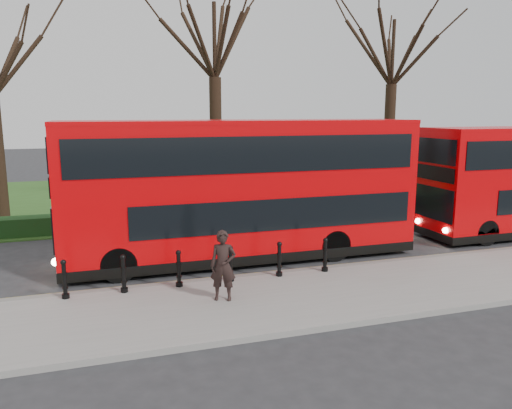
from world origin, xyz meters
name	(u,v)px	position (x,y,z in m)	size (l,w,h in m)	color
ground	(228,271)	(0.00, 0.00, 0.00)	(120.00, 120.00, 0.00)	#28282B
pavement	(257,303)	(0.00, -3.00, 0.07)	(60.00, 4.00, 0.15)	gray
kerb	(236,279)	(0.00, -1.00, 0.07)	(60.00, 0.25, 0.16)	slate
grass_verge	(165,196)	(0.00, 15.00, 0.03)	(60.00, 18.00, 0.06)	#294E1A
hedge	(189,217)	(0.00, 6.80, 0.40)	(60.00, 0.90, 0.80)	black
yellow_line_outer	(234,278)	(0.00, -0.70, 0.01)	(60.00, 0.10, 0.01)	yellow
yellow_line_inner	(232,276)	(0.00, -0.50, 0.01)	(60.00, 0.10, 0.01)	yellow
tree_mid	(214,32)	(2.00, 10.00, 8.80)	(7.74, 7.74, 12.10)	black
tree_right	(393,45)	(12.00, 10.00, 8.56)	(7.53, 7.53, 11.77)	black
bollard_row	(205,267)	(-1.01, -1.35, 0.65)	(7.63, 0.15, 1.00)	black
bus_lead	(242,191)	(0.83, 1.17, 2.37)	(11.81, 2.71, 4.70)	#CB0106
pedestrian	(223,266)	(-0.82, -2.70, 1.07)	(0.67, 0.44, 1.84)	black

